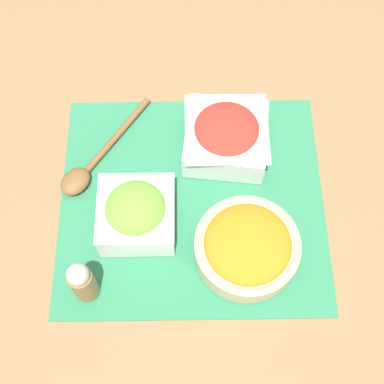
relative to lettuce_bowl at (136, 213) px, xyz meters
The scene contains 7 objects.
ground_plane 0.11m from the lettuce_bowl, 24.90° to the left, with size 3.00×3.00×0.00m, color olive.
placemat 0.11m from the lettuce_bowl, 24.90° to the left, with size 0.47×0.43×0.00m.
lettuce_bowl is the anchor object (origin of this frame).
tomato_bowl 0.22m from the lettuce_bowl, 44.04° to the left, with size 0.16×0.16×0.08m.
carrot_bowl 0.20m from the lettuce_bowl, 17.78° to the right, with size 0.18×0.18×0.06m.
wooden_spoon 0.15m from the lettuce_bowl, 132.43° to the left, with size 0.17×0.22×0.03m.
pepper_shaker 0.15m from the lettuce_bowl, 123.34° to the right, with size 0.04×0.04×0.11m.
Camera 1 is at (-0.01, -0.41, 0.88)m, focal length 50.00 mm.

